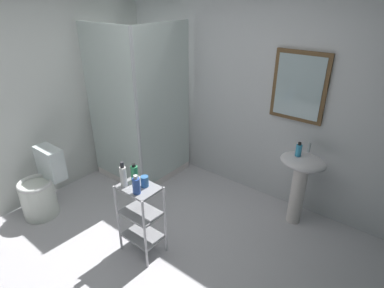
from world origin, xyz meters
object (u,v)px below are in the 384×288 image
(lotion_bottle_white, at_px, (123,176))
(rinse_cup, at_px, (145,181))
(pedestal_sink, at_px, (301,176))
(toilet, at_px, (42,189))
(hand_soap_bottle, at_px, (299,150))
(storage_cart, at_px, (141,214))
(shower_stall, at_px, (142,145))
(shampoo_bottle_blue, at_px, (136,186))
(body_wash_bottle_green, at_px, (134,173))

(lotion_bottle_white, bearing_deg, rinse_cup, 37.13)
(pedestal_sink, xyz_separation_m, toilet, (-2.30, -1.62, -0.26))
(hand_soap_bottle, xyz_separation_m, rinse_cup, (-0.89, -1.26, -0.09))
(lotion_bottle_white, relative_size, rinse_cup, 2.42)
(storage_cart, relative_size, hand_soap_bottle, 5.02)
(storage_cart, xyz_separation_m, rinse_cup, (0.04, 0.04, 0.35))
(toilet, bearing_deg, shower_stall, 77.15)
(pedestal_sink, bearing_deg, shower_stall, -170.23)
(shower_stall, distance_m, shampoo_bottle_blue, 1.57)
(lotion_bottle_white, distance_m, shampoo_bottle_blue, 0.17)
(shower_stall, relative_size, body_wash_bottle_green, 11.68)
(pedestal_sink, bearing_deg, lotion_bottle_white, -127.79)
(pedestal_sink, height_order, lotion_bottle_white, lotion_bottle_white)
(shampoo_bottle_blue, bearing_deg, lotion_bottle_white, 177.41)
(body_wash_bottle_green, bearing_deg, rinse_cup, -4.06)
(shampoo_bottle_blue, bearing_deg, toilet, -171.62)
(pedestal_sink, bearing_deg, storage_cart, -126.25)
(rinse_cup, bearing_deg, body_wash_bottle_green, 175.94)
(shower_stall, height_order, shampoo_bottle_blue, shower_stall)
(shower_stall, relative_size, shampoo_bottle_blue, 11.27)
(pedestal_sink, relative_size, toilet, 1.07)
(toilet, relative_size, storage_cart, 1.03)
(hand_soap_bottle, distance_m, lotion_bottle_white, 1.72)
(lotion_bottle_white, distance_m, body_wash_bottle_green, 0.12)
(shower_stall, bearing_deg, pedestal_sink, 9.77)
(rinse_cup, bearing_deg, shampoo_bottle_blue, -78.25)
(pedestal_sink, relative_size, hand_soap_bottle, 5.49)
(pedestal_sink, bearing_deg, shampoo_bottle_blue, -123.01)
(toilet, bearing_deg, pedestal_sink, 35.17)
(shower_stall, bearing_deg, shampoo_bottle_blue, -44.54)
(storage_cart, distance_m, shampoo_bottle_blue, 0.39)
(pedestal_sink, xyz_separation_m, lotion_bottle_white, (-1.09, -1.41, 0.26))
(lotion_bottle_white, height_order, rinse_cup, lotion_bottle_white)
(storage_cart, relative_size, body_wash_bottle_green, 4.32)
(shower_stall, height_order, lotion_bottle_white, shower_stall)
(pedestal_sink, bearing_deg, rinse_cup, -126.08)
(pedestal_sink, relative_size, storage_cart, 1.09)
(shower_stall, distance_m, pedestal_sink, 2.04)
(hand_soap_bottle, bearing_deg, storage_cart, -125.40)
(pedestal_sink, xyz_separation_m, shampoo_bottle_blue, (-0.92, -1.41, 0.24))
(shower_stall, xyz_separation_m, hand_soap_bottle, (1.95, 0.31, 0.41))
(hand_soap_bottle, xyz_separation_m, shampoo_bottle_blue, (-0.87, -1.38, -0.06))
(toilet, bearing_deg, hand_soap_bottle, 35.26)
(toilet, relative_size, rinse_cup, 7.61)
(pedestal_sink, xyz_separation_m, body_wash_bottle_green, (-1.08, -1.29, 0.24))
(toilet, xyz_separation_m, body_wash_bottle_green, (1.21, 0.33, 0.50))
(storage_cart, height_order, rinse_cup, rinse_cup)
(lotion_bottle_white, bearing_deg, shampoo_bottle_blue, -2.59)
(storage_cart, relative_size, lotion_bottle_white, 3.07)
(body_wash_bottle_green, distance_m, shampoo_bottle_blue, 0.21)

